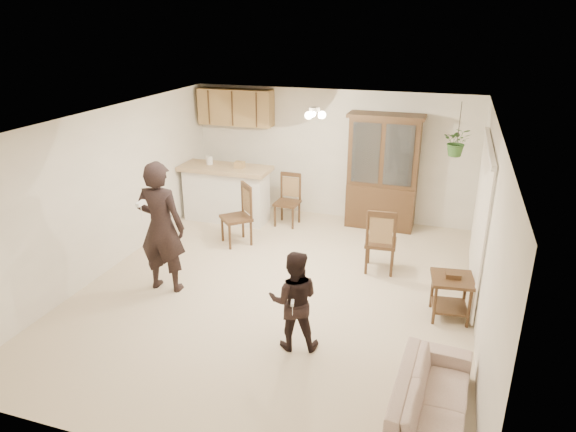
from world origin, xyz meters
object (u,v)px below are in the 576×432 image
(child, at_px, (294,297))
(chair_bar, at_px, (287,211))
(adult, at_px, (162,232))
(chair_hutch_left, at_px, (236,227))
(side_table, at_px, (450,297))
(sofa, at_px, (432,393))
(chair_hutch_right, at_px, (380,253))
(china_hutch, at_px, (383,173))

(child, bearing_deg, chair_bar, -84.94)
(adult, relative_size, chair_bar, 1.81)
(adult, bearing_deg, chair_bar, -109.82)
(chair_hutch_left, bearing_deg, adult, -54.60)
(side_table, xyz_separation_m, chair_bar, (-3.07, 2.46, -0.02))
(side_table, bearing_deg, sofa, -93.49)
(sofa, height_order, chair_hutch_right, chair_hutch_right)
(adult, relative_size, child, 1.33)
(sofa, xyz_separation_m, chair_hutch_left, (-3.52, 3.42, -0.06))
(chair_hutch_right, bearing_deg, side_table, 130.63)
(adult, xyz_separation_m, china_hutch, (2.63, 3.40, 0.16))
(adult, height_order, chair_bar, adult)
(chair_bar, height_order, chair_hutch_right, chair_hutch_right)
(sofa, height_order, chair_hutch_left, chair_hutch_left)
(china_hutch, height_order, side_table, china_hutch)
(chair_bar, bearing_deg, side_table, -35.81)
(sofa, distance_m, china_hutch, 5.20)
(sofa, relative_size, child, 1.39)
(side_table, relative_size, chair_hutch_left, 0.61)
(sofa, height_order, chair_bar, chair_bar)
(chair_hutch_left, bearing_deg, sofa, 2.16)
(sofa, relative_size, adult, 1.04)
(side_table, bearing_deg, china_hutch, 114.84)
(side_table, bearing_deg, adult, -173.40)
(china_hutch, bearing_deg, chair_bar, -163.38)
(chair_bar, xyz_separation_m, chair_hutch_right, (1.98, -1.37, 0.02))
(sofa, distance_m, side_table, 2.07)
(sofa, relative_size, china_hutch, 0.87)
(child, xyz_separation_m, chair_bar, (-1.29, 3.71, -0.40))
(child, relative_size, chair_bar, 1.36)
(sofa, distance_m, chair_hutch_left, 4.91)
(adult, relative_size, chair_hutch_left, 1.68)
(chair_hutch_left, xyz_separation_m, chair_hutch_right, (2.56, -0.26, -0.00))
(chair_hutch_right, bearing_deg, china_hutch, -85.78)
(side_table, xyz_separation_m, chair_hutch_left, (-3.64, 1.35, -0.00))
(adult, distance_m, china_hutch, 4.30)
(sofa, relative_size, chair_hutch_left, 1.75)
(china_hutch, relative_size, chair_hutch_left, 2.00)
(adult, relative_size, chair_hutch_right, 1.70)
(china_hutch, height_order, chair_bar, china_hutch)
(chair_hutch_left, bearing_deg, chair_hutch_right, 40.59)
(chair_hutch_right, bearing_deg, chair_bar, -38.85)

